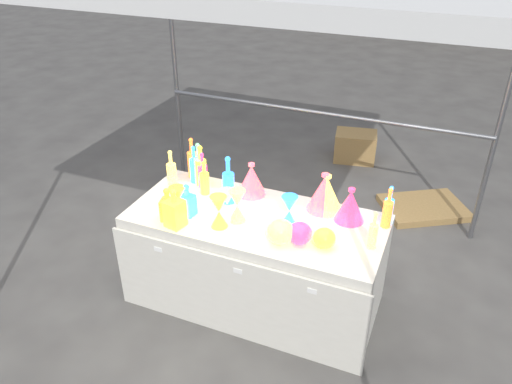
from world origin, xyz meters
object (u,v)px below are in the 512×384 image
at_px(display_table, 256,260).
at_px(cardboard_box_closed, 355,146).
at_px(bottle_0, 201,165).
at_px(decanter_0, 174,208).
at_px(hourglass_0, 178,202).
at_px(globe_0, 324,239).
at_px(lampshade_0, 252,179).

distance_m(display_table, cardboard_box_closed, 2.70).
relative_size(bottle_0, decanter_0, 1.17).
bearing_deg(cardboard_box_closed, hourglass_0, -113.32).
height_order(bottle_0, decanter_0, bottle_0).
bearing_deg(globe_0, cardboard_box_closed, 97.76).
xyz_separation_m(display_table, decanter_0, (-0.46, -0.30, 0.52)).
bearing_deg(hourglass_0, display_table, 21.47).
bearing_deg(cardboard_box_closed, display_table, -103.83).
bearing_deg(hourglass_0, decanter_0, -70.81).
relative_size(decanter_0, lampshade_0, 1.10).
relative_size(hourglass_0, globe_0, 1.59).
relative_size(display_table, bottle_0, 5.58).
bearing_deg(lampshade_0, cardboard_box_closed, 102.48).
height_order(decanter_0, globe_0, decanter_0).
distance_m(cardboard_box_closed, globe_0, 2.93).
height_order(globe_0, lampshade_0, lampshade_0).
bearing_deg(globe_0, lampshade_0, 147.61).
bearing_deg(display_table, globe_0, -15.42).
distance_m(globe_0, lampshade_0, 0.82).
xyz_separation_m(bottle_0, decanter_0, (0.11, -0.58, -0.02)).
height_order(bottle_0, hourglass_0, bottle_0).
distance_m(hourglass_0, globe_0, 1.04).
bearing_deg(cardboard_box_closed, decanter_0, -112.20).
height_order(decanter_0, lampshade_0, decanter_0).
xyz_separation_m(bottle_0, hourglass_0, (0.07, -0.47, -0.05)).
distance_m(decanter_0, lampshade_0, 0.67).
distance_m(display_table, bottle_0, 0.83).
xyz_separation_m(hourglass_0, globe_0, (1.03, 0.05, -0.06)).
bearing_deg(display_table, bottle_0, 154.04).
distance_m(decanter_0, hourglass_0, 0.12).
distance_m(display_table, lampshade_0, 0.60).
height_order(bottle_0, globe_0, bottle_0).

